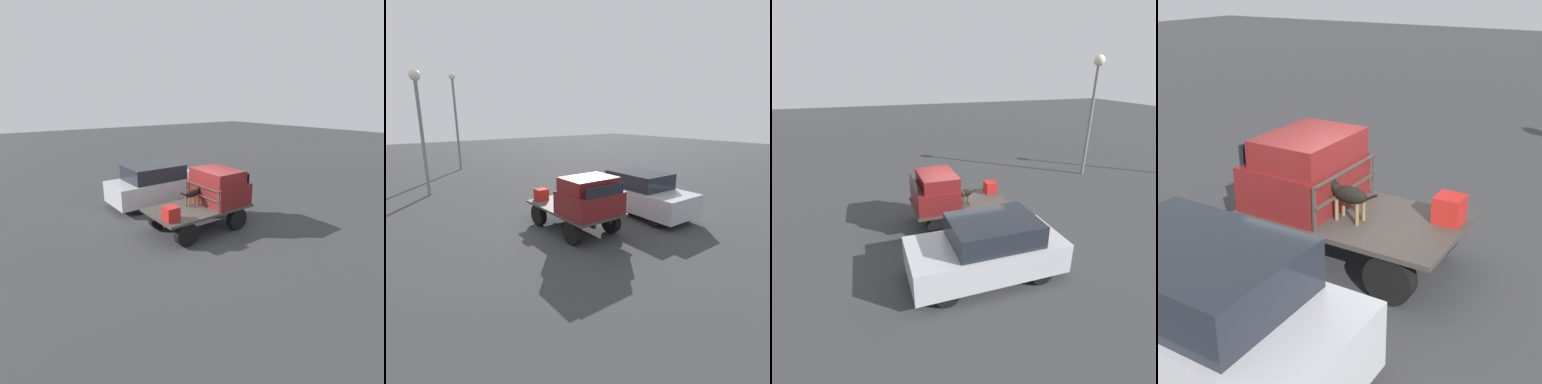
# 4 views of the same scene
# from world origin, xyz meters

# --- Properties ---
(ground_plane) EXTENTS (80.00, 80.00, 0.00)m
(ground_plane) POSITION_xyz_m (0.00, 0.00, 0.00)
(ground_plane) COLOR #38383A
(flatbed_truck) EXTENTS (3.41, 1.93, 0.82)m
(flatbed_truck) POSITION_xyz_m (0.00, 0.00, 0.58)
(flatbed_truck) COLOR black
(flatbed_truck) RESTS_ON ground
(truck_cab) EXTENTS (1.44, 1.81, 1.18)m
(truck_cab) POSITION_xyz_m (0.91, 0.00, 1.38)
(truck_cab) COLOR maroon
(truck_cab) RESTS_ON flatbed_truck
(truck_headboard) EXTENTS (0.04, 1.81, 0.71)m
(truck_headboard) POSITION_xyz_m (0.15, 0.00, 1.29)
(truck_headboard) COLOR #3D3833
(truck_headboard) RESTS_ON flatbed_truck
(dog) EXTENTS (0.97, 0.26, 0.68)m
(dog) POSITION_xyz_m (0.01, 0.25, 1.24)
(dog) COLOR brown
(dog) RESTS_ON flatbed_truck
(cargo_crate) EXTENTS (0.42, 0.42, 0.42)m
(cargo_crate) POSITION_xyz_m (-1.40, -0.48, 1.03)
(cargo_crate) COLOR #AD1E19
(cargo_crate) RESTS_ON flatbed_truck
(parked_sedan) EXTENTS (4.17, 1.84, 1.70)m
(parked_sedan) POSITION_xyz_m (0.26, 3.21, 0.85)
(parked_sedan) COLOR black
(parked_sedan) RESTS_ON ground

